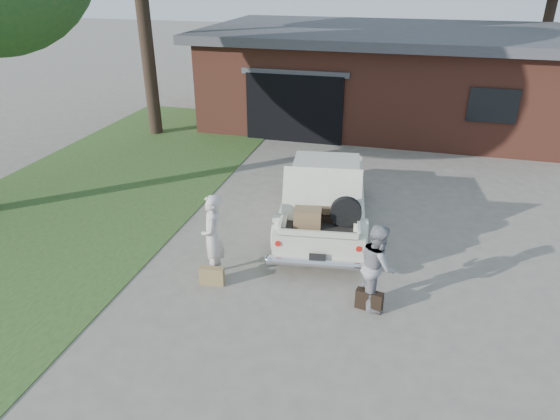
# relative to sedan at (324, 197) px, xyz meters

# --- Properties ---
(ground) EXTENTS (90.00, 90.00, 0.00)m
(ground) POSITION_rel_sedan_xyz_m (-0.56, -2.32, -0.68)
(ground) COLOR gray
(ground) RESTS_ON ground
(grass_strip) EXTENTS (6.00, 16.00, 0.02)m
(grass_strip) POSITION_rel_sedan_xyz_m (-6.06, 0.68, -0.67)
(grass_strip) COLOR #2D4C1E
(grass_strip) RESTS_ON ground
(house) EXTENTS (12.80, 7.80, 3.30)m
(house) POSITION_rel_sedan_xyz_m (0.43, 9.16, 0.99)
(house) COLOR brown
(house) RESTS_ON ground
(sedan) EXTENTS (2.35, 4.80, 1.83)m
(sedan) POSITION_rel_sedan_xyz_m (0.00, 0.00, 0.00)
(sedan) COLOR silver
(sedan) RESTS_ON ground
(woman_left) EXTENTS (0.58, 0.70, 1.66)m
(woman_left) POSITION_rel_sedan_xyz_m (-1.60, -2.59, 0.15)
(woman_left) COLOR beige
(woman_left) RESTS_ON ground
(woman_right) EXTENTS (0.78, 0.88, 1.52)m
(woman_right) POSITION_rel_sedan_xyz_m (1.39, -2.67, 0.08)
(woman_right) COLOR gray
(woman_right) RESTS_ON ground
(suitcase_left) EXTENTS (0.46, 0.19, 0.35)m
(suitcase_left) POSITION_rel_sedan_xyz_m (-1.54, -2.87, -0.50)
(suitcase_left) COLOR #9A824E
(suitcase_left) RESTS_ON ground
(suitcase_right) EXTENTS (0.48, 0.24, 0.36)m
(suitcase_right) POSITION_rel_sedan_xyz_m (1.32, -2.88, -0.50)
(suitcase_right) COLOR black
(suitcase_right) RESTS_ON ground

